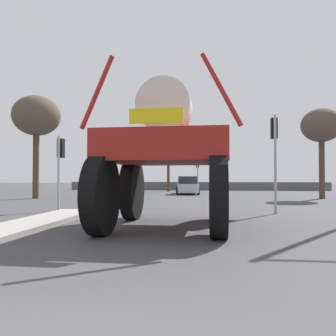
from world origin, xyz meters
The scene contains 10 objects.
ground_plane centered at (0.00, 18.00, 0.00)m, with size 120.00×120.00×0.00m, color #424244.
oversize_sprayer centered at (0.22, 7.63, 2.06)m, with size 4.07×5.37×4.54m.
sedan_ahead centered at (-0.41, 27.01, 0.71)m, with size 2.23×4.26×1.52m.
traffic_signal_near_left centered at (-5.05, 12.01, 2.37)m, with size 0.24×0.54×3.26m.
traffic_signal_near_right centered at (4.09, 12.00, 2.91)m, with size 0.24×0.54×3.99m.
traffic_signal_far_left centered at (0.39, 29.48, 2.36)m, with size 0.24×0.55×3.24m.
bare_tree_left centered at (-10.29, 19.80, 5.57)m, with size 3.21×3.21×7.03m.
bare_tree_right centered at (9.04, 21.97, 4.89)m, with size 2.70×2.70×6.14m.
bare_tree_far_center centered at (-2.66, 32.24, 6.12)m, with size 3.46×3.46×7.63m.
roadside_barrier centered at (0.00, 35.55, 0.45)m, with size 28.40×0.24×0.90m, color #59595B.
Camera 1 is at (1.43, -2.41, 1.49)m, focal length 36.81 mm.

